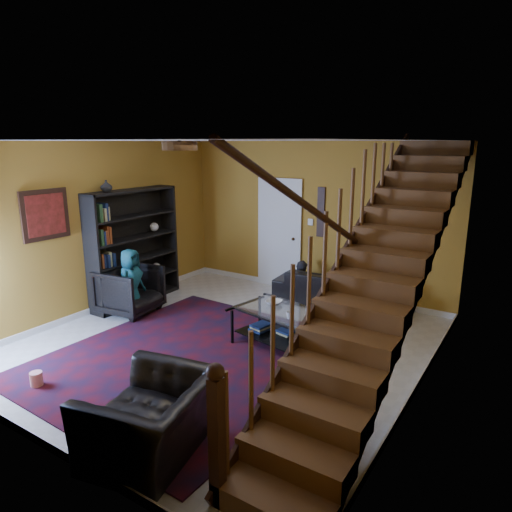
# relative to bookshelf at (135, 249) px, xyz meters

# --- Properties ---
(floor) EXTENTS (5.50, 5.50, 0.00)m
(floor) POSITION_rel_bookshelf_xyz_m (2.40, -0.60, -0.96)
(floor) COLOR beige
(floor) RESTS_ON ground
(room) EXTENTS (5.50, 5.50, 5.50)m
(room) POSITION_rel_bookshelf_xyz_m (1.07, 0.73, -0.91)
(room) COLOR #A27524
(room) RESTS_ON ground
(staircase) EXTENTS (0.95, 5.02, 3.18)m
(staircase) POSITION_rel_bookshelf_xyz_m (4.53, -0.60, 0.43)
(staircase) COLOR brown
(staircase) RESTS_ON floor
(bookshelf) EXTENTS (0.35, 1.80, 2.00)m
(bookshelf) POSITION_rel_bookshelf_xyz_m (0.00, 0.00, 0.00)
(bookshelf) COLOR black
(bookshelf) RESTS_ON floor
(door) EXTENTS (0.82, 0.05, 2.05)m
(door) POSITION_rel_bookshelf_xyz_m (1.70, 2.12, 0.06)
(door) COLOR silver
(door) RESTS_ON floor
(framed_picture) EXTENTS (0.04, 0.74, 0.74)m
(framed_picture) POSITION_rel_bookshelf_xyz_m (-0.17, -1.50, 0.79)
(framed_picture) COLOR maroon
(framed_picture) RESTS_ON room
(wall_hanging) EXTENTS (0.14, 0.03, 0.90)m
(wall_hanging) POSITION_rel_bookshelf_xyz_m (2.55, 2.13, 0.59)
(wall_hanging) COLOR black
(wall_hanging) RESTS_ON room
(ceiling_fixture) EXTENTS (0.40, 0.40, 0.10)m
(ceiling_fixture) POSITION_rel_bookshelf_xyz_m (2.40, -1.40, 1.78)
(ceiling_fixture) COLOR #3F2814
(ceiling_fixture) RESTS_ON room
(rug) EXTENTS (3.41, 3.87, 0.02)m
(rug) POSITION_rel_bookshelf_xyz_m (2.27, -1.21, -0.95)
(rug) COLOR #490D17
(rug) RESTS_ON floor
(sofa) EXTENTS (2.14, 0.99, 0.60)m
(sofa) POSITION_rel_bookshelf_xyz_m (3.07, 1.70, -0.66)
(sofa) COLOR black
(sofa) RESTS_ON floor
(armchair_left) EXTENTS (0.96, 0.94, 0.79)m
(armchair_left) POSITION_rel_bookshelf_xyz_m (0.35, -0.47, -0.57)
(armchair_left) COLOR black
(armchair_left) RESTS_ON floor
(armchair_right) EXTENTS (1.18, 1.29, 0.72)m
(armchair_right) POSITION_rel_bookshelf_xyz_m (3.24, -2.85, -0.60)
(armchair_right) COLOR black
(armchair_right) RESTS_ON floor
(person_adult_a) EXTENTS (0.45, 0.32, 1.16)m
(person_adult_a) POSITION_rel_bookshelf_xyz_m (2.40, 1.75, -0.84)
(person_adult_a) COLOR black
(person_adult_a) RESTS_ON sofa
(person_adult_b) EXTENTS (0.70, 0.57, 1.34)m
(person_adult_b) POSITION_rel_bookshelf_xyz_m (3.28, 1.75, -0.75)
(person_adult_b) COLOR black
(person_adult_b) RESTS_ON sofa
(person_child) EXTENTS (0.47, 0.61, 1.12)m
(person_child) POSITION_rel_bookshelf_xyz_m (0.45, -0.52, -0.40)
(person_child) COLOR #195A5F
(person_child) RESTS_ON armchair_left
(coffee_table) EXTENTS (1.47, 1.04, 0.51)m
(coffee_table) POSITION_rel_bookshelf_xyz_m (3.13, -0.19, -0.66)
(coffee_table) COLOR black
(coffee_table) RESTS_ON floor
(cup_a) EXTENTS (0.14, 0.14, 0.10)m
(cup_a) POSITION_rel_bookshelf_xyz_m (3.47, -0.10, -0.40)
(cup_a) COLOR #999999
(cup_a) RESTS_ON coffee_table
(cup_b) EXTENTS (0.12, 0.12, 0.10)m
(cup_b) POSITION_rel_bookshelf_xyz_m (3.32, -0.39, -0.40)
(cup_b) COLOR #999999
(cup_b) RESTS_ON coffee_table
(bowl) EXTENTS (0.27, 0.27, 0.06)m
(bowl) POSITION_rel_bookshelf_xyz_m (2.86, -0.03, -0.42)
(bowl) COLOR #999999
(bowl) RESTS_ON coffee_table
(vase) EXTENTS (0.18, 0.18, 0.19)m
(vase) POSITION_rel_bookshelf_xyz_m (-0.00, -0.50, 1.13)
(vase) COLOR #999999
(vase) RESTS_ON bookshelf
(popcorn_bucket) EXTENTS (0.19, 0.19, 0.16)m
(popcorn_bucket) POSITION_rel_bookshelf_xyz_m (1.24, -2.73, -0.86)
(popcorn_bucket) COLOR red
(popcorn_bucket) RESTS_ON rug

